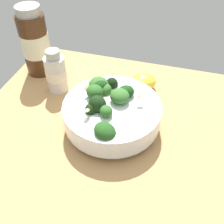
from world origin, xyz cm
name	(u,v)px	position (x,y,z in cm)	size (l,w,h in cm)	color
ground_plane	(99,134)	(0.00, 0.00, -2.07)	(57.13, 57.13, 4.14)	tan
bowl_of_broccoli	(111,110)	(2.24, 1.90, 4.20)	(20.66, 20.66, 9.62)	white
lemon_wedge	(143,82)	(6.56, 16.57, 2.01)	(6.41, 5.41, 4.03)	yellow
bottle_tall	(35,43)	(-22.31, 16.34, 8.67)	(7.25, 7.25, 18.17)	#472814
bottle_short	(56,73)	(-14.14, 10.17, 5.03)	(5.15, 5.15, 11.18)	beige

